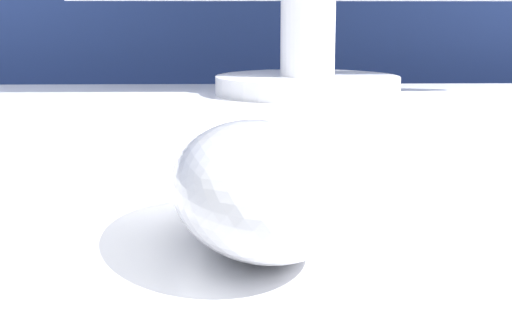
{
  "coord_description": "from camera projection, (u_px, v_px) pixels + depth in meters",
  "views": [
    {
      "loc": [
        -0.07,
        -0.49,
        0.82
      ],
      "look_at": [
        -0.06,
        -0.2,
        0.76
      ],
      "focal_mm": 50.0,
      "sensor_mm": 36.0,
      "label": 1
    }
  ],
  "objects": [
    {
      "name": "partition_panel",
      "position": [
        282.0,
        135.0,
        1.07
      ],
      "size": [
        5.0,
        0.03,
        1.29
      ],
      "color": "navy",
      "rests_on": "ground_plane"
    },
    {
      "name": "computer_mouse_near",
      "position": [
        259.0,
        185.0,
        0.27
      ],
      "size": [
        0.08,
        0.13,
        0.05
      ],
      "rotation": [
        0.0,
        0.0,
        0.12
      ],
      "color": "silver",
      "rests_on": "desk"
    },
    {
      "name": "keyboard",
      "position": [
        231.0,
        137.0,
        0.44
      ],
      "size": [
        0.42,
        0.15,
        0.02
      ],
      "rotation": [
        0.0,
        0.0,
        0.05
      ],
      "color": "silver",
      "rests_on": "desk"
    }
  ]
}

